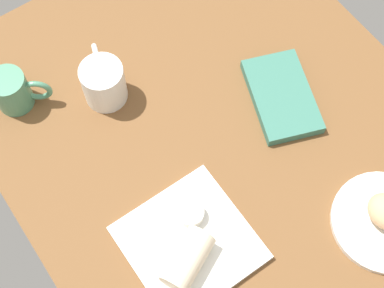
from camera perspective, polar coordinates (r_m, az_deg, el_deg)
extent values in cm
cube|color=brown|center=(126.62, 2.53, 0.77)|extent=(110.00, 90.00, 4.00)
cylinder|color=white|center=(122.64, 18.46, -7.32)|extent=(21.25, 21.25, 1.40)
cube|color=white|center=(115.10, -0.29, -9.78)|extent=(23.63, 23.63, 1.60)
cylinder|color=silver|center=(114.67, -0.11, -6.95)|extent=(5.27, 5.27, 2.50)
cylinder|color=#D45031|center=(113.76, -0.11, -6.80)|extent=(4.32, 4.32, 0.40)
cylinder|color=beige|center=(110.35, -0.45, -11.38)|extent=(10.37, 12.96, 6.01)
cube|color=#387260|center=(129.04, 8.87, 4.71)|extent=(24.09, 19.26, 2.50)
cylinder|color=#4C8C6B|center=(130.26, -17.48, 5.04)|extent=(7.98, 7.98, 9.21)
cylinder|color=olive|center=(126.99, -17.97, 5.94)|extent=(6.54, 6.54, 0.40)
torus|color=#4C8C6B|center=(128.78, -15.13, 5.14)|extent=(4.73, 6.26, 6.72)
cylinder|color=white|center=(126.17, -8.74, 5.95)|extent=(9.43, 9.43, 10.13)
cylinder|color=#B4624B|center=(122.41, -9.03, 7.03)|extent=(7.74, 7.74, 0.40)
torus|color=white|center=(129.69, -9.34, 8.26)|extent=(7.27, 3.49, 7.28)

